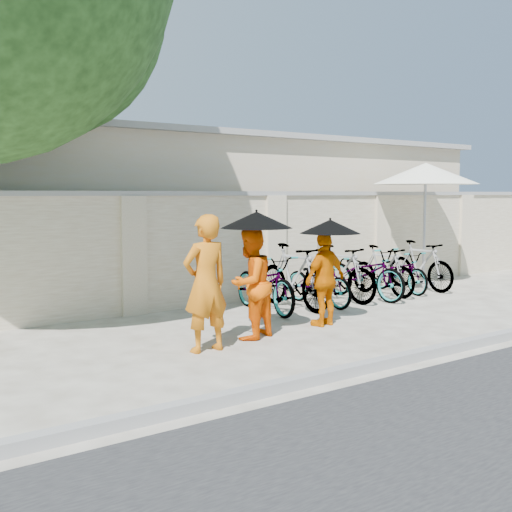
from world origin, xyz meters
TOP-DOWN VIEW (x-y plane):
  - ground at (0.00, 0.00)m, footprint 80.00×80.00m
  - kerb at (0.00, -1.70)m, footprint 40.00×0.16m
  - compound_wall at (1.00, 3.20)m, footprint 20.00×0.30m
  - building_behind at (2.00, 7.00)m, footprint 14.00×6.00m
  - monk_left at (-1.34, 0.21)m, footprint 0.66×0.44m
  - monk_center at (-0.44, 0.48)m, footprint 0.92×0.82m
  - parasol_center at (-0.39, 0.40)m, footprint 1.01×1.01m
  - monk_right at (1.01, 0.52)m, footprint 0.89×0.48m
  - parasol_right at (1.03, 0.44)m, footprint 0.93×0.93m
  - patio_umbrella at (5.61, 2.38)m, footprint 2.75×2.75m
  - bike_0 at (0.94, 1.97)m, footprint 0.88×1.97m
  - bike_1 at (1.54, 1.92)m, footprint 0.56×1.92m
  - bike_2 at (2.13, 1.92)m, footprint 0.60×1.72m
  - bike_3 at (2.73, 2.02)m, footprint 0.66×1.83m
  - bike_4 at (3.32, 1.93)m, footprint 0.81×1.98m
  - bike_5 at (3.92, 2.01)m, footprint 0.48×1.67m
  - bike_6 at (4.51, 2.10)m, footprint 0.75×1.69m
  - bike_7 at (5.11, 2.05)m, footprint 0.52×1.75m

SIDE VIEW (x-z plane):
  - ground at x=0.00m, z-range 0.00..0.00m
  - kerb at x=0.00m, z-range 0.00..0.12m
  - bike_6 at x=4.51m, z-range 0.00..0.86m
  - bike_2 at x=2.13m, z-range 0.00..0.90m
  - bike_0 at x=0.94m, z-range 0.00..1.00m
  - bike_5 at x=3.92m, z-range 0.00..1.00m
  - bike_4 at x=3.32m, z-range 0.00..1.02m
  - bike_7 at x=5.11m, z-range 0.00..1.05m
  - bike_3 at x=2.73m, z-range 0.00..1.08m
  - bike_1 at x=1.54m, z-range 0.00..1.15m
  - monk_right at x=1.01m, z-range 0.00..1.45m
  - monk_center at x=-0.44m, z-range 0.00..1.57m
  - monk_left at x=-1.34m, z-range 0.00..1.78m
  - compound_wall at x=1.00m, z-range 0.00..2.00m
  - parasol_right at x=1.03m, z-range 1.13..1.95m
  - building_behind at x=2.00m, z-range 0.00..3.20m
  - parasol_center at x=-0.39m, z-range 1.22..2.12m
  - patio_umbrella at x=5.61m, z-range 1.09..3.79m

